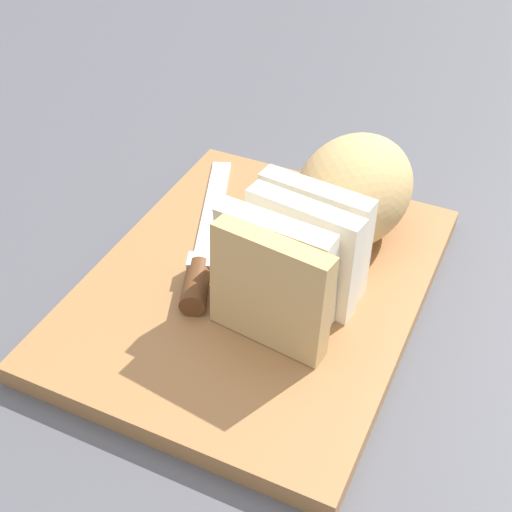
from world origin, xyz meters
TOP-DOWN VIEW (x-y plane):
  - ground_plane at (0.00, 0.00)m, footprint 3.00×3.00m
  - cutting_board at (0.00, 0.00)m, footprint 0.39×0.32m
  - bread_loaf at (-0.07, 0.05)m, footprint 0.26×0.13m
  - bread_knife at (0.01, -0.05)m, footprint 0.24×0.12m
  - crumb_near_knife at (0.03, 0.05)m, footprint 0.01×0.01m
  - crumb_near_loaf at (-0.02, 0.06)m, footprint 0.01×0.01m
  - crumb_stray_left at (-0.06, -0.04)m, footprint 0.01×0.01m

SIDE VIEW (x-z plane):
  - ground_plane at x=0.00m, z-range 0.00..0.00m
  - cutting_board at x=0.00m, z-range 0.00..0.02m
  - crumb_stray_left at x=-0.06m, z-range 0.02..0.03m
  - crumb_near_knife at x=0.03m, z-range 0.02..0.03m
  - crumb_near_loaf at x=-0.02m, z-range 0.02..0.03m
  - bread_knife at x=0.01m, z-range 0.02..0.04m
  - bread_loaf at x=-0.07m, z-range 0.02..0.12m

